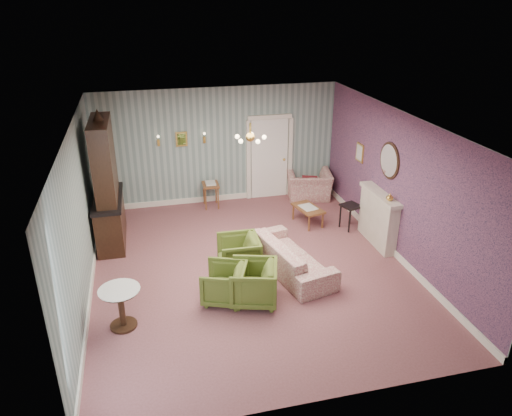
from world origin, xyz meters
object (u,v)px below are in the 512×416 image
object	(u,v)px
olive_chair_b	(224,282)
olive_chair_c	(239,252)
wingback_chair	(309,181)
dresser	(105,180)
coffee_table	(308,215)
pedestal_table	(121,308)
sofa_chintz	(291,251)
side_table_black	(350,217)
olive_chair_a	(253,281)
fireplace	(378,218)

from	to	relation	value
olive_chair_b	olive_chair_c	size ratio (longest dim) A/B	0.95
wingback_chair	dresser	distance (m)	5.17
coffee_table	dresser	bearing A→B (deg)	177.46
dresser	pedestal_table	bearing A→B (deg)	-85.00
sofa_chintz	pedestal_table	size ratio (longest dim) A/B	2.99
sofa_chintz	side_table_black	world-z (taller)	sofa_chintz
olive_chair_c	sofa_chintz	bearing A→B (deg)	78.24
sofa_chintz	side_table_black	bearing A→B (deg)	-65.51
olive_chair_a	olive_chair_c	bearing A→B (deg)	-161.83
fireplace	pedestal_table	xyz separation A→B (m)	(-5.28, -1.66, -0.22)
olive_chair_b	dresser	bearing A→B (deg)	-123.04
olive_chair_b	fireplace	world-z (taller)	fireplace
fireplace	pedestal_table	distance (m)	5.54
olive_chair_b	side_table_black	world-z (taller)	olive_chair_b
olive_chair_a	fireplace	world-z (taller)	fireplace
olive_chair_a	dresser	world-z (taller)	dresser
dresser	pedestal_table	xyz separation A→B (m)	(0.23, -3.09, -1.05)
dresser	coffee_table	bearing A→B (deg)	-1.87
olive_chair_a	wingback_chair	world-z (taller)	wingback_chair
olive_chair_b	pedestal_table	distance (m)	1.76
fireplace	dresser	bearing A→B (deg)	165.48
olive_chair_a	wingback_chair	bearing A→B (deg)	165.64
olive_chair_b	pedestal_table	xyz separation A→B (m)	(-1.73, -0.34, -0.01)
olive_chair_b	sofa_chintz	world-z (taller)	sofa_chintz
dresser	pedestal_table	world-z (taller)	dresser
sofa_chintz	coffee_table	xyz separation A→B (m)	(1.00, 1.88, -0.21)
dresser	side_table_black	world-z (taller)	dresser
olive_chair_a	olive_chair_b	world-z (taller)	olive_chair_a
coffee_table	olive_chair_b	bearing A→B (deg)	-133.53
pedestal_table	coffee_table	bearing A→B (deg)	34.86
dresser	olive_chair_b	bearing A→B (deg)	-53.87
fireplace	coffee_table	bearing A→B (deg)	132.29
sofa_chintz	dresser	bearing A→B (deg)	45.55
dresser	fireplace	distance (m)	5.75
olive_chair_c	pedestal_table	xyz separation A→B (m)	(-2.18, -1.25, -0.03)
coffee_table	side_table_black	bearing A→B (deg)	-28.53
fireplace	side_table_black	world-z (taller)	fireplace
olive_chair_c	pedestal_table	size ratio (longest dim) A/B	1.09
wingback_chair	olive_chair_c	bearing A→B (deg)	61.93
olive_chair_a	wingback_chair	distance (m)	4.85
dresser	fireplace	size ratio (longest dim) A/B	2.02
side_table_black	pedestal_table	xyz separation A→B (m)	(-5.00, -2.43, 0.07)
sofa_chintz	fireplace	bearing A→B (deg)	-86.07
dresser	coffee_table	size ratio (longest dim) A/B	3.45
wingback_chair	olive_chair_b	bearing A→B (deg)	64.56
sofa_chintz	olive_chair_c	bearing A→B (deg)	63.34
fireplace	wingback_chair	bearing A→B (deg)	102.28
olive_chair_c	pedestal_table	bearing A→B (deg)	-58.12
olive_chair_a	fireplace	xyz separation A→B (m)	(3.07, 1.48, 0.18)
fireplace	olive_chair_a	bearing A→B (deg)	-154.21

